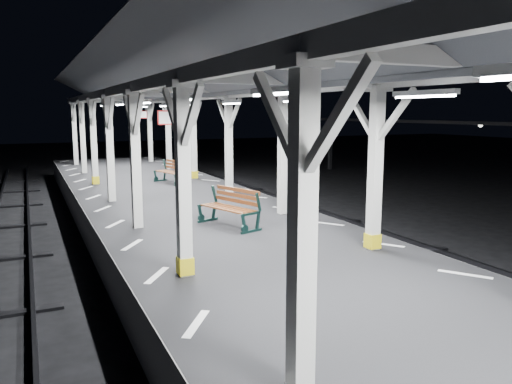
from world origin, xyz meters
TOP-DOWN VIEW (x-y plane):
  - ground at (0.00, 0.00)m, footprint 120.00×120.00m
  - platform at (0.00, 0.00)m, footprint 6.00×50.00m
  - hazard_stripes_left at (-2.45, 0.00)m, footprint 1.00×48.00m
  - hazard_stripes_right at (2.45, 0.00)m, footprint 1.00×48.00m
  - canopy at (0.00, -0.02)m, footprint 5.40×49.00m
  - bench_mid at (0.14, 5.18)m, footprint 1.14×1.84m
  - bench_far at (0.83, 13.16)m, footprint 1.02×1.75m

SIDE VIEW (x-z plane):
  - ground at x=0.00m, z-range 0.00..0.00m
  - platform at x=0.00m, z-range 0.00..1.00m
  - hazard_stripes_left at x=-2.45m, z-range 1.00..1.01m
  - hazard_stripes_right at x=2.45m, z-range 1.00..1.01m
  - bench_far at x=0.83m, z-range 1.03..1.92m
  - bench_mid at x=0.14m, z-range 1.03..1.97m
  - canopy at x=0.00m, z-range 2.24..6.89m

